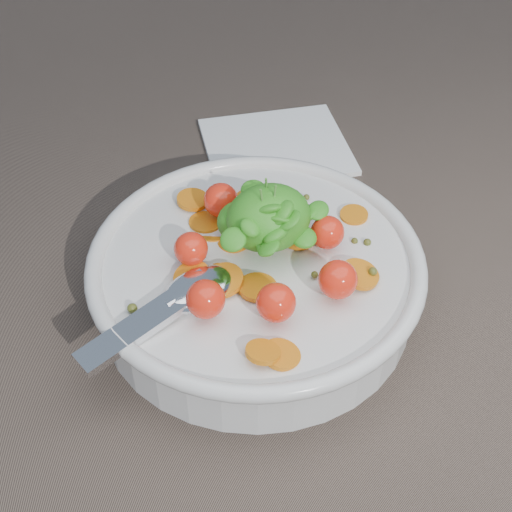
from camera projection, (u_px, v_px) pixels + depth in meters
name	position (u px, v px, depth m)	size (l,w,h in m)	color
ground	(297.00, 317.00, 0.62)	(6.00, 6.00, 0.00)	#6B594C
bowl	(256.00, 275.00, 0.61)	(0.31, 0.29, 0.12)	silver
napkin	(276.00, 146.00, 0.80)	(0.16, 0.14, 0.01)	white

